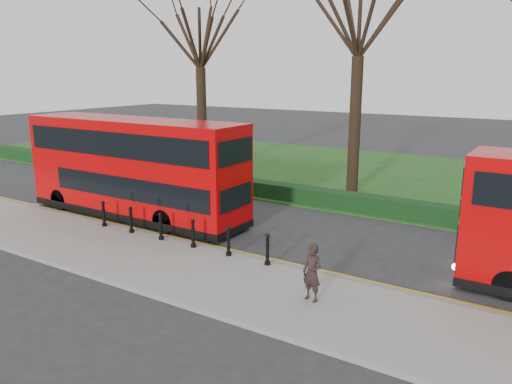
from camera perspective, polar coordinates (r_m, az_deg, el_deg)
The scene contains 12 objects.
ground at distance 19.50m, azimuth -5.80°, elevation -5.27°, with size 120.00×120.00×0.00m, color #28282B.
pavement at distance 17.36m, azimuth -11.97°, elevation -7.66°, with size 60.00×4.00×0.15m, color gray.
kerb at distance 18.74m, azimuth -7.70°, elevation -5.87°, with size 60.00×0.25×0.16m, color slate.
grass_verge at distance 32.22m, azimuth 10.88°, elevation 2.18°, with size 60.00×18.00×0.06m, color #194918.
hedge at distance 24.86m, azimuth 3.88°, elevation -0.11°, with size 60.00×0.90×0.80m, color black.
yellow_line_outer at distance 18.98m, azimuth -7.11°, elevation -5.82°, with size 60.00×0.10×0.01m, color yellow.
yellow_line_inner at distance 19.13m, azimuth -6.73°, elevation -5.65°, with size 60.00×0.10×0.01m, color yellow.
tree_left at distance 31.34m, azimuth -6.46°, elevation 17.79°, with size 7.58×7.58×11.84m.
tree_mid at distance 26.39m, azimuth 11.82°, elevation 19.91°, with size 8.18×8.18×12.78m.
bollard_row at distance 18.47m, azimuth -9.07°, elevation -4.33°, with size 7.91×0.15×1.00m.
bus_lead at distance 22.36m, azimuth -13.82°, elevation 2.62°, with size 10.84×2.49×4.31m.
pedestrian at distance 13.82m, azimuth 6.44°, elevation -9.15°, with size 0.59×0.39×1.62m, color black.
Camera 1 is at (11.49, -14.44, 6.29)m, focal length 35.00 mm.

